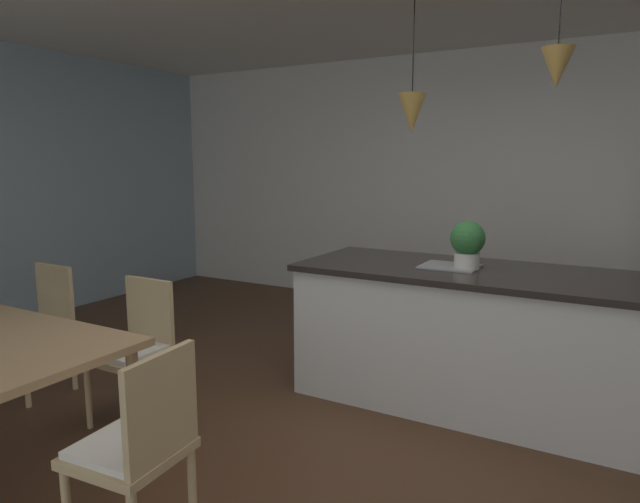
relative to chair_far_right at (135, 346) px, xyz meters
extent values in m
cube|color=#4C301E|center=(1.33, 0.33, -0.49)|extent=(10.00, 8.40, 0.04)
cube|color=white|center=(1.33, 3.59, 0.88)|extent=(10.00, 0.12, 2.70)
cylinder|color=tan|center=(0.49, -0.45, -0.12)|extent=(0.06, 0.06, 0.71)
cube|color=tan|center=(0.00, -0.05, -0.04)|extent=(0.40, 0.40, 0.04)
cube|color=white|center=(0.00, -0.05, -0.01)|extent=(0.36, 0.36, 0.03)
cube|color=tan|center=(0.00, 0.13, 0.19)|extent=(0.38, 0.03, 0.42)
cylinder|color=tan|center=(0.17, -0.22, -0.27)|extent=(0.04, 0.04, 0.41)
cylinder|color=tan|center=(-0.17, -0.22, -0.27)|extent=(0.04, 0.04, 0.41)
cylinder|color=tan|center=(0.17, 0.12, -0.27)|extent=(0.04, 0.04, 0.41)
cylinder|color=tan|center=(-0.17, 0.12, -0.27)|extent=(0.04, 0.04, 0.41)
cube|color=tan|center=(-0.93, -0.05, -0.04)|extent=(0.41, 0.41, 0.04)
cube|color=white|center=(-0.93, -0.05, -0.01)|extent=(0.37, 0.37, 0.03)
cube|color=tan|center=(-0.92, 0.13, 0.19)|extent=(0.38, 0.04, 0.42)
cylinder|color=tan|center=(-0.76, -0.22, -0.27)|extent=(0.04, 0.04, 0.41)
cylinder|color=tan|center=(-0.75, 0.11, -0.27)|extent=(0.04, 0.04, 0.41)
cylinder|color=tan|center=(-1.09, 0.12, -0.27)|extent=(0.04, 0.04, 0.41)
cube|color=tan|center=(0.89, -0.84, -0.04)|extent=(0.43, 0.43, 0.04)
cube|color=white|center=(0.89, -0.84, -0.01)|extent=(0.38, 0.38, 0.03)
cube|color=tan|center=(1.07, -0.82, 0.19)|extent=(0.06, 0.38, 0.42)
cylinder|color=tan|center=(0.71, -0.68, -0.27)|extent=(0.04, 0.04, 0.41)
cylinder|color=tan|center=(1.04, -0.65, -0.27)|extent=(0.04, 0.04, 0.41)
cube|color=silver|center=(1.69, 1.26, -0.03)|extent=(2.15, 0.86, 0.88)
cube|color=black|center=(1.69, 1.26, 0.41)|extent=(2.21, 0.92, 0.04)
cube|color=gray|center=(1.55, 1.26, 0.43)|extent=(0.36, 0.30, 0.01)
cylinder|color=black|center=(1.26, 1.26, 1.88)|extent=(0.01, 0.01, 0.69)
cone|color=olive|center=(1.26, 1.26, 1.41)|extent=(0.18, 0.18, 0.25)
cylinder|color=black|center=(2.12, 1.26, 1.98)|extent=(0.01, 0.01, 0.48)
cone|color=olive|center=(2.12, 1.26, 1.63)|extent=(0.18, 0.18, 0.22)
cylinder|color=beige|center=(1.66, 1.26, 0.48)|extent=(0.16, 0.16, 0.10)
sphere|color=#2D6B33|center=(1.66, 1.26, 0.62)|extent=(0.22, 0.22, 0.22)
camera|label=1|loc=(2.56, -2.25, 1.10)|focal=31.12mm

